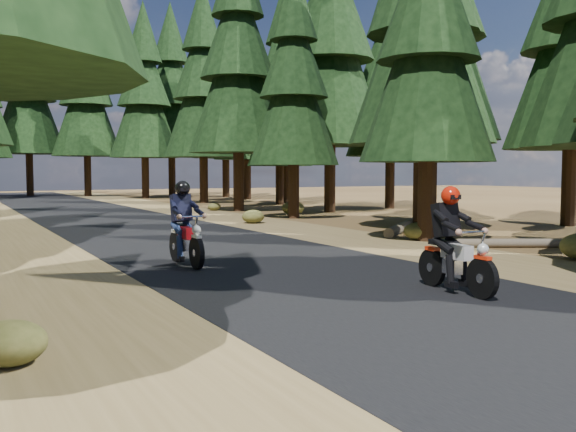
{
  "coord_description": "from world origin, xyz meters",
  "views": [
    {
      "loc": [
        -6.01,
        -9.77,
        1.99
      ],
      "look_at": [
        0.0,
        1.5,
        1.1
      ],
      "focal_mm": 40.0,
      "sensor_mm": 36.0,
      "label": 1
    }
  ],
  "objects_px": {
    "log_near": "(404,226)",
    "rider_follow": "(186,237)",
    "log_far": "(540,243)",
    "rider_lead": "(456,257)"
  },
  "relations": [
    {
      "from": "log_near",
      "to": "rider_follow",
      "type": "distance_m",
      "value": 9.97
    },
    {
      "from": "log_near",
      "to": "log_far",
      "type": "distance_m",
      "value": 5.44
    },
    {
      "from": "log_near",
      "to": "log_far",
      "type": "bearing_deg",
      "value": -130.32
    },
    {
      "from": "log_near",
      "to": "rider_lead",
      "type": "height_order",
      "value": "rider_lead"
    },
    {
      "from": "log_far",
      "to": "rider_follow",
      "type": "bearing_deg",
      "value": -161.03
    },
    {
      "from": "rider_lead",
      "to": "rider_follow",
      "type": "bearing_deg",
      "value": -55.93
    },
    {
      "from": "log_near",
      "to": "rider_lead",
      "type": "xyz_separation_m",
      "value": [
        -6.16,
        -9.12,
        0.42
      ]
    },
    {
      "from": "rider_lead",
      "to": "rider_follow",
      "type": "relative_size",
      "value": 0.99
    },
    {
      "from": "log_near",
      "to": "log_far",
      "type": "relative_size",
      "value": 1.23
    },
    {
      "from": "log_far",
      "to": "rider_follow",
      "type": "height_order",
      "value": "rider_follow"
    }
  ]
}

